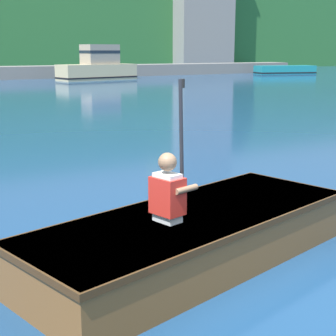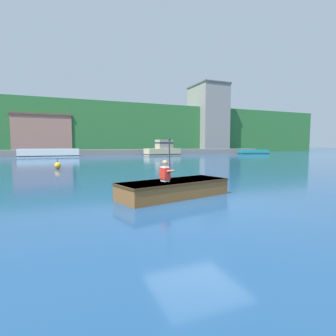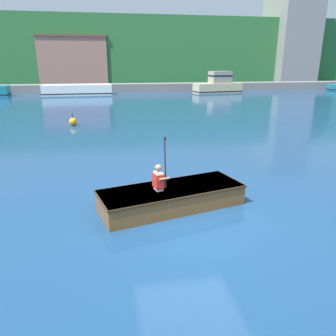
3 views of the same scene
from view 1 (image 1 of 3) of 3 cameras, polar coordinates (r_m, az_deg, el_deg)
name	(u,v)px [view 1 (image 1 of 3)]	position (r m, az deg, el deg)	size (l,w,h in m)	color
ground_plane	(279,296)	(4.64, 12.17, -13.68)	(300.00, 300.00, 0.00)	navy
moored_boat_dock_center_far	(98,67)	(37.26, -7.78, 11.06)	(5.83, 2.81, 2.44)	#CCB789
moored_boat_dock_east_inner	(285,70)	(47.20, 12.82, 10.54)	(5.55, 3.01, 0.72)	#197A84
rowboat_foreground	(197,234)	(5.12, 3.23, -7.29)	(3.79, 2.16, 0.51)	brown
person_paddler	(168,190)	(4.69, 0.03, -2.49)	(0.40, 0.41, 1.29)	silver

